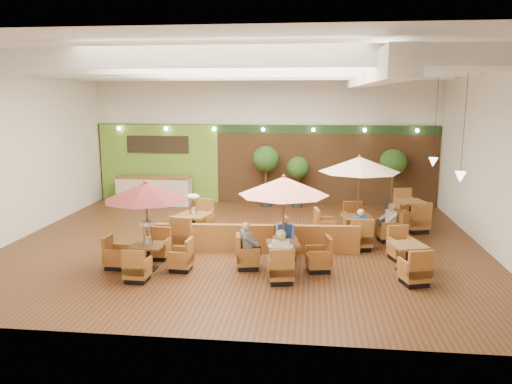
# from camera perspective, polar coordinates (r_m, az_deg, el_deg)

# --- Properties ---
(room) EXTENTS (14.04, 14.00, 5.52)m
(room) POSITION_cam_1_polar(r_m,az_deg,el_deg) (15.59, 0.11, 8.21)
(room) COLOR #381E0F
(room) RESTS_ON ground
(service_counter) EXTENTS (3.00, 0.75, 1.18)m
(service_counter) POSITION_cam_1_polar(r_m,az_deg,el_deg) (20.73, -11.56, 0.18)
(service_counter) COLOR beige
(service_counter) RESTS_ON ground
(booth_divider) EXTENTS (5.80, 0.54, 0.80)m
(booth_divider) POSITION_cam_1_polar(r_m,az_deg,el_deg) (14.16, 0.08, -5.34)
(booth_divider) COLOR brown
(booth_divider) RESTS_ON ground
(table_0) EXTENTS (2.25, 2.25, 2.32)m
(table_0) POSITION_cam_1_polar(r_m,az_deg,el_deg) (12.77, -12.41, -1.92)
(table_0) COLOR brown
(table_0) RESTS_ON ground
(table_1) EXTENTS (2.49, 2.49, 2.46)m
(table_1) POSITION_cam_1_polar(r_m,az_deg,el_deg) (12.44, 3.15, -1.52)
(table_1) COLOR brown
(table_1) RESTS_ON ground
(table_2) EXTENTS (2.65, 2.65, 2.64)m
(table_2) POSITION_cam_1_polar(r_m,az_deg,el_deg) (15.33, 11.64, 1.04)
(table_2) COLOR brown
(table_2) RESTS_ON ground
(table_3) EXTENTS (1.11, 2.86, 1.59)m
(table_3) POSITION_cam_1_polar(r_m,az_deg,el_deg) (15.49, -7.13, -3.62)
(table_3) COLOR brown
(table_3) RESTS_ON ground
(table_4) EXTENTS (1.01, 2.55, 0.91)m
(table_4) POSITION_cam_1_polar(r_m,az_deg,el_deg) (13.22, 16.92, -7.27)
(table_4) COLOR brown
(table_4) RESTS_ON ground
(table_5) EXTENTS (1.13, 2.88, 1.03)m
(table_5) POSITION_cam_1_polar(r_m,az_deg,el_deg) (18.03, 17.26, -2.31)
(table_5) COLOR brown
(table_5) RESTS_ON ground
(topiary_0) EXTENTS (1.05, 1.05, 2.44)m
(topiary_0) POSITION_cam_1_polar(r_m,az_deg,el_deg) (19.81, 1.15, 3.52)
(topiary_0) COLOR black
(topiary_0) RESTS_ON ground
(topiary_1) EXTENTS (0.87, 0.87, 2.02)m
(topiary_1) POSITION_cam_1_polar(r_m,az_deg,el_deg) (19.78, 4.82, 2.56)
(topiary_1) COLOR black
(topiary_1) RESTS_ON ground
(topiary_2) EXTENTS (1.02, 1.02, 2.37)m
(topiary_2) POSITION_cam_1_polar(r_m,az_deg,el_deg) (19.98, 15.39, 3.05)
(topiary_2) COLOR black
(topiary_2) RESTS_ON ground
(diner_0) EXTENTS (0.42, 0.34, 0.86)m
(diner_0) POSITION_cam_1_polar(r_m,az_deg,el_deg) (11.80, 2.85, -6.78)
(diner_0) COLOR silver
(diner_0) RESTS_ON ground
(diner_1) EXTENTS (0.36, 0.29, 0.74)m
(diner_1) POSITION_cam_1_polar(r_m,az_deg,el_deg) (13.54, 3.33, -4.66)
(diner_1) COLOR #2653A6
(diner_1) RESTS_ON ground
(diner_2) EXTENTS (0.38, 0.42, 0.77)m
(diner_2) POSITION_cam_1_polar(r_m,az_deg,el_deg) (12.75, -0.94, -5.57)
(diner_2) COLOR slate
(diner_2) RESTS_ON ground
(diner_3) EXTENTS (0.39, 0.33, 0.76)m
(diner_3) POSITION_cam_1_polar(r_m,az_deg,el_deg) (14.61, 11.81, -3.67)
(diner_3) COLOR #2653A6
(diner_3) RESTS_ON ground
(diner_4) EXTENTS (0.36, 0.40, 0.73)m
(diner_4) POSITION_cam_1_polar(r_m,az_deg,el_deg) (15.66, 15.01, -2.87)
(diner_4) COLOR silver
(diner_4) RESTS_ON ground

